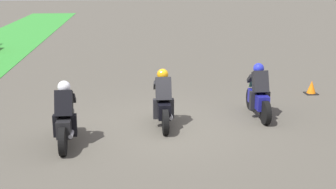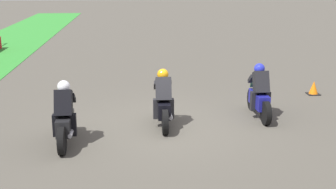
{
  "view_description": "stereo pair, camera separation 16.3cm",
  "coord_description": "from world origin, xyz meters",
  "px_view_note": "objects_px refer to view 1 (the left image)",
  "views": [
    {
      "loc": [
        -11.37,
        1.1,
        3.91
      ],
      "look_at": [
        -0.15,
        0.01,
        0.9
      ],
      "focal_mm": 48.53,
      "sensor_mm": 36.0,
      "label": 1
    },
    {
      "loc": [
        -11.39,
        0.94,
        3.91
      ],
      "look_at": [
        -0.15,
        0.01,
        0.9
      ],
      "focal_mm": 48.53,
      "sensor_mm": 36.0,
      "label": 2
    }
  ],
  "objects_px": {
    "rider_lane_a": "(259,95)",
    "rider_lane_c": "(65,119)",
    "traffic_cone": "(311,88)",
    "rider_lane_b": "(163,103)"
  },
  "relations": [
    {
      "from": "rider_lane_a",
      "to": "rider_lane_b",
      "type": "xyz_separation_m",
      "value": [
        -0.52,
        2.73,
        0.0
      ]
    },
    {
      "from": "rider_lane_b",
      "to": "rider_lane_a",
      "type": "bearing_deg",
      "value": -78.79
    },
    {
      "from": "rider_lane_c",
      "to": "traffic_cone",
      "type": "height_order",
      "value": "rider_lane_c"
    },
    {
      "from": "rider_lane_b",
      "to": "traffic_cone",
      "type": "relative_size",
      "value": 4.51
    },
    {
      "from": "traffic_cone",
      "to": "rider_lane_b",
      "type": "bearing_deg",
      "value": 117.94
    },
    {
      "from": "rider_lane_c",
      "to": "traffic_cone",
      "type": "bearing_deg",
      "value": -63.62
    },
    {
      "from": "rider_lane_a",
      "to": "rider_lane_c",
      "type": "distance_m",
      "value": 5.39
    },
    {
      "from": "rider_lane_a",
      "to": "rider_lane_c",
      "type": "bearing_deg",
      "value": 107.7
    },
    {
      "from": "rider_lane_a",
      "to": "rider_lane_b",
      "type": "distance_m",
      "value": 2.78
    },
    {
      "from": "rider_lane_c",
      "to": "rider_lane_a",
      "type": "bearing_deg",
      "value": -72.84
    }
  ]
}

